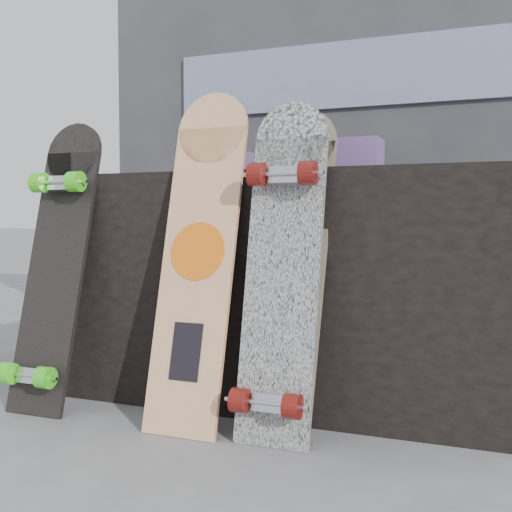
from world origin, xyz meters
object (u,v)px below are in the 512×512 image
at_px(longboard_geisha, 199,247).
at_px(longboard_celtic, 291,257).
at_px(vendor_table, 285,287).
at_px(longboard_cascadia, 282,264).
at_px(skateboard_dark, 55,259).

bearing_deg(longboard_geisha, longboard_celtic, 11.90).
relative_size(vendor_table, longboard_geisha, 1.52).
height_order(vendor_table, longboard_cascadia, longboard_cascadia).
xyz_separation_m(longboard_geisha, skateboard_dark, (-0.54, -0.01, -0.05)).
bearing_deg(longboard_celtic, vendor_table, 112.46).
distance_m(vendor_table, longboard_celtic, 0.37).
distance_m(vendor_table, longboard_geisha, 0.44).
relative_size(longboard_celtic, skateboard_dark, 1.01).
height_order(longboard_celtic, skateboard_dark, longboard_celtic).
relative_size(longboard_geisha, longboard_celtic, 1.06).
bearing_deg(longboard_cascadia, longboard_celtic, 92.12).
xyz_separation_m(vendor_table, longboard_geisha, (-0.15, -0.38, 0.16)).
relative_size(vendor_table, skateboard_dark, 1.62).
height_order(vendor_table, longboard_celtic, longboard_celtic).
distance_m(vendor_table, longboard_cascadia, 0.45).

